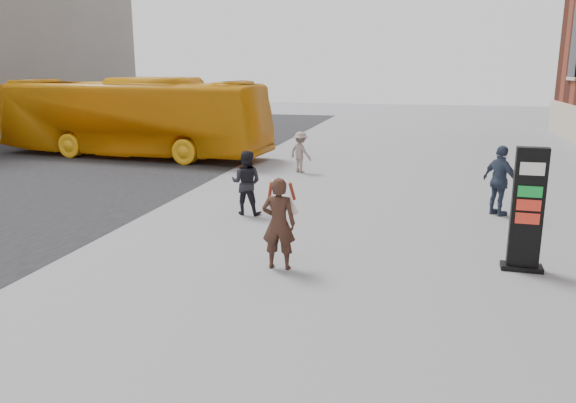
% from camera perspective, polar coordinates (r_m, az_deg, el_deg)
% --- Properties ---
extents(ground, '(100.00, 100.00, 0.00)m').
position_cam_1_polar(ground, '(10.40, 1.64, -7.68)').
color(ground, '#9E9EA3').
extents(info_pylon, '(0.77, 0.41, 2.35)m').
position_cam_1_polar(info_pylon, '(11.33, 23.13, -0.80)').
color(info_pylon, black).
rests_on(info_pylon, ground).
extents(woman, '(0.69, 0.63, 1.77)m').
position_cam_1_polar(woman, '(10.58, -0.94, -2.12)').
color(woman, '#372017').
rests_on(woman, ground).
extents(bus, '(12.19, 3.86, 3.34)m').
position_cam_1_polar(bus, '(25.06, -15.55, 8.24)').
color(bus, orange).
rests_on(bus, road).
extents(pedestrian_a, '(0.82, 0.64, 1.67)m').
position_cam_1_polar(pedestrian_a, '(14.59, -4.27, 1.92)').
color(pedestrian_a, black).
rests_on(pedestrian_a, ground).
extents(pedestrian_b, '(1.10, 0.98, 1.48)m').
position_cam_1_polar(pedestrian_b, '(20.48, 1.28, 5.04)').
color(pedestrian_b, gray).
rests_on(pedestrian_b, ground).
extents(pedestrian_c, '(1.03, 1.10, 1.82)m').
position_cam_1_polar(pedestrian_c, '(15.42, 20.73, 1.99)').
color(pedestrian_c, '#2F3B50').
rests_on(pedestrian_c, ground).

